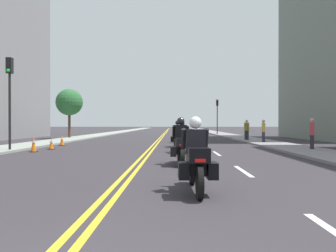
% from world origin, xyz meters
% --- Properties ---
extents(ground_plane, '(264.00, 264.00, 0.00)m').
position_xyz_m(ground_plane, '(0.00, 48.00, 0.00)').
color(ground_plane, '#312C32').
extents(sidewalk_left, '(2.70, 144.00, 0.12)m').
position_xyz_m(sidewalk_left, '(-8.03, 48.00, 0.06)').
color(sidewalk_left, gray).
rests_on(sidewalk_left, ground).
extents(sidewalk_right, '(2.70, 144.00, 0.12)m').
position_xyz_m(sidewalk_right, '(8.03, 48.00, 0.06)').
color(sidewalk_right, gray).
rests_on(sidewalk_right, ground).
extents(centreline_yellow_inner, '(0.12, 132.00, 0.01)m').
position_xyz_m(centreline_yellow_inner, '(-0.12, 48.00, 0.00)').
color(centreline_yellow_inner, yellow).
rests_on(centreline_yellow_inner, ground).
extents(centreline_yellow_outer, '(0.12, 132.00, 0.01)m').
position_xyz_m(centreline_yellow_outer, '(0.12, 48.00, 0.00)').
color(centreline_yellow_outer, yellow).
rests_on(centreline_yellow_outer, ground).
extents(lane_dashes_white, '(0.14, 56.40, 0.01)m').
position_xyz_m(lane_dashes_white, '(3.34, 29.00, 0.00)').
color(lane_dashes_white, silver).
rests_on(lane_dashes_white, ground).
extents(motorcycle_0, '(0.77, 2.24, 1.58)m').
position_xyz_m(motorcycle_0, '(1.70, 4.83, 0.66)').
color(motorcycle_0, black).
rests_on(motorcycle_0, ground).
extents(motorcycle_1, '(0.78, 2.12, 1.66)m').
position_xyz_m(motorcycle_1, '(1.51, 9.53, 0.65)').
color(motorcycle_1, black).
rests_on(motorcycle_1, ground).
extents(motorcycle_2, '(0.78, 2.22, 1.59)m').
position_xyz_m(motorcycle_2, '(1.69, 14.52, 0.66)').
color(motorcycle_2, black).
rests_on(motorcycle_2, ground).
extents(motorcycle_3, '(0.78, 2.29, 1.64)m').
position_xyz_m(motorcycle_3, '(1.51, 18.63, 0.67)').
color(motorcycle_3, black).
rests_on(motorcycle_3, ground).
extents(motorcycle_4, '(0.78, 2.21, 1.57)m').
position_xyz_m(motorcycle_4, '(1.72, 23.45, 0.63)').
color(motorcycle_4, black).
rests_on(motorcycle_4, ground).
extents(traffic_cone_0, '(0.33, 0.33, 0.65)m').
position_xyz_m(traffic_cone_0, '(-5.60, 16.56, 0.32)').
color(traffic_cone_0, black).
rests_on(traffic_cone_0, ground).
extents(traffic_cone_1, '(0.36, 0.36, 0.66)m').
position_xyz_m(traffic_cone_1, '(-6.08, 19.82, 0.33)').
color(traffic_cone_1, black).
rests_on(traffic_cone_1, ground).
extents(traffic_cone_2, '(0.34, 0.34, 0.80)m').
position_xyz_m(traffic_cone_2, '(-5.84, 14.75, 0.40)').
color(traffic_cone_2, black).
rests_on(traffic_cone_2, ground).
extents(traffic_light_near, '(0.28, 0.38, 4.80)m').
position_xyz_m(traffic_light_near, '(-7.08, 14.80, 3.29)').
color(traffic_light_near, black).
rests_on(traffic_light_near, ground).
extents(traffic_light_far, '(0.28, 0.38, 4.64)m').
position_xyz_m(traffic_light_far, '(7.08, 41.82, 3.22)').
color(traffic_light_far, black).
rests_on(traffic_light_far, ground).
extents(pedestrian_0, '(0.28, 0.39, 1.75)m').
position_xyz_m(pedestrian_0, '(7.85, 22.34, 0.90)').
color(pedestrian_0, '#2A2731').
rests_on(pedestrian_0, ground).
extents(pedestrian_1, '(0.42, 0.34, 1.77)m').
position_xyz_m(pedestrian_1, '(7.32, 25.51, 0.92)').
color(pedestrian_1, '#282932').
rests_on(pedestrian_1, ground).
extents(pedestrian_2, '(0.35, 0.42, 1.73)m').
position_xyz_m(pedestrian_2, '(8.49, 15.42, 0.89)').
color(pedestrian_2, '#2B222B').
rests_on(pedestrian_2, ground).
extents(street_tree_0, '(2.58, 2.58, 4.84)m').
position_xyz_m(street_tree_0, '(-8.83, 30.19, 3.53)').
color(street_tree_0, '#4D3422').
rests_on(street_tree_0, ground).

